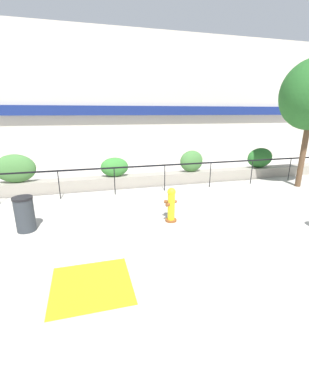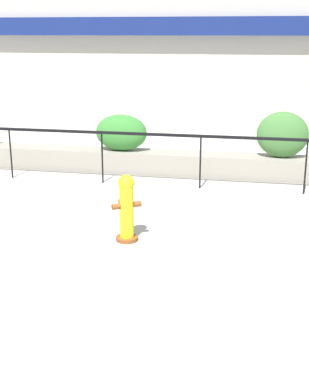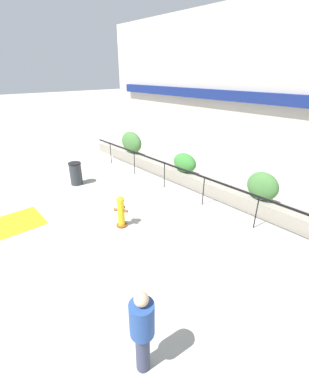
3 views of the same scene
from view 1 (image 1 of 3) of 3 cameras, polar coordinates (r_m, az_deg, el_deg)
name	(u,v)px [view 1 (image 1 of 3)]	position (r m, az deg, el deg)	size (l,w,h in m)	color
ground_plane	(221,244)	(6.99, 14.56, -11.03)	(120.00, 120.00, 0.00)	#B2ADA3
building_facade	(132,100)	(17.58, -4.91, 19.61)	(30.00, 1.36, 8.00)	beige
planter_wall_low	(158,179)	(12.11, 0.72, 2.94)	(18.00, 0.70, 0.50)	gray
fence_railing_segment	(165,168)	(10.91, 2.32, 5.46)	(15.00, 0.05, 1.15)	black
hedge_bush_0	(15,169)	(11.82, -28.55, 4.59)	(1.57, 0.68, 1.16)	#427538
hedge_bush_1	(115,167)	(11.58, -8.87, 5.49)	(1.23, 0.66, 0.85)	#387F33
hedge_bush_2	(191,161)	(12.50, 8.22, 6.79)	(1.13, 0.60, 1.02)	#427538
hedge_bush_3	(260,158)	(14.44, 22.39, 7.04)	(1.42, 0.65, 1.01)	#235B23
fire_hydrant	(171,204)	(7.89, 3.72, -2.75)	(0.49, 0.49, 1.08)	brown
tactile_warning_pad	(92,285)	(5.51, -13.82, -19.37)	(1.54, 1.54, 0.01)	gold
trash_bin	(25,214)	(8.13, -26.90, -4.38)	(0.55, 0.55, 1.01)	#2D3338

